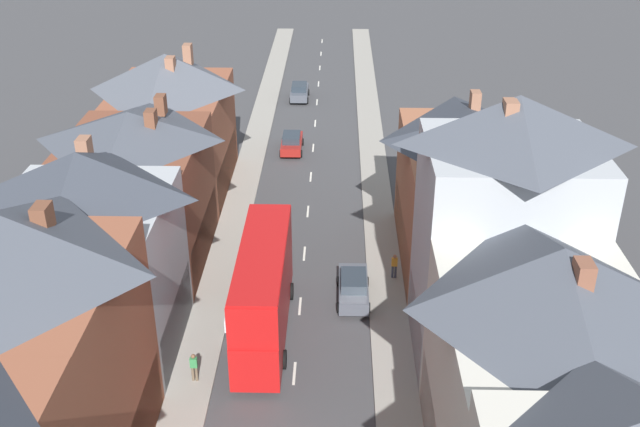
{
  "coord_description": "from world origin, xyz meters",
  "views": [
    {
      "loc": [
        2.02,
        -12.01,
        24.85
      ],
      "look_at": [
        0.97,
        32.14,
        1.85
      ],
      "focal_mm": 42.0,
      "sensor_mm": 36.0,
      "label": 1
    }
  ],
  "objects_px": {
    "car_near_silver": "(299,91)",
    "car_parked_right_a": "(244,303)",
    "double_decker_bus_lead": "(263,289)",
    "pedestrian_mid_left": "(194,366)",
    "car_mid_black": "(353,287)",
    "car_near_blue": "(292,142)",
    "pedestrian_mid_right": "(394,265)"
  },
  "relations": [
    {
      "from": "car_near_silver",
      "to": "car_parked_right_a",
      "type": "bearing_deg",
      "value": -91.97
    },
    {
      "from": "double_decker_bus_lead",
      "to": "pedestrian_mid_left",
      "type": "distance_m",
      "value": 5.58
    },
    {
      "from": "car_mid_black",
      "to": "pedestrian_mid_left",
      "type": "height_order",
      "value": "pedestrian_mid_left"
    },
    {
      "from": "car_near_blue",
      "to": "pedestrian_mid_right",
      "type": "xyz_separation_m",
      "value": [
        7.43,
        -20.17,
        0.22
      ]
    },
    {
      "from": "double_decker_bus_lead",
      "to": "car_parked_right_a",
      "type": "relative_size",
      "value": 2.45
    },
    {
      "from": "double_decker_bus_lead",
      "to": "car_near_blue",
      "type": "xyz_separation_m",
      "value": [
        0.01,
        25.75,
        -2.0
      ]
    },
    {
      "from": "double_decker_bus_lead",
      "to": "car_mid_black",
      "type": "bearing_deg",
      "value": 34.17
    },
    {
      "from": "pedestrian_mid_left",
      "to": "pedestrian_mid_right",
      "type": "xyz_separation_m",
      "value": [
        10.55,
        9.85,
        0.0
      ]
    },
    {
      "from": "car_near_silver",
      "to": "pedestrian_mid_right",
      "type": "distance_m",
      "value": 34.6
    },
    {
      "from": "double_decker_bus_lead",
      "to": "car_near_silver",
      "type": "bearing_deg",
      "value": 89.99
    },
    {
      "from": "car_parked_right_a",
      "to": "car_near_silver",
      "type": "bearing_deg",
      "value": 88.03
    },
    {
      "from": "car_mid_black",
      "to": "car_parked_right_a",
      "type": "bearing_deg",
      "value": -164.27
    },
    {
      "from": "car_near_blue",
      "to": "car_near_silver",
      "type": "xyz_separation_m",
      "value": [
        0.0,
        13.61,
        0.03
      ]
    },
    {
      "from": "double_decker_bus_lead",
      "to": "car_parked_right_a",
      "type": "bearing_deg",
      "value": 129.15
    },
    {
      "from": "car_near_silver",
      "to": "car_mid_black",
      "type": "height_order",
      "value": "car_mid_black"
    },
    {
      "from": "pedestrian_mid_left",
      "to": "double_decker_bus_lead",
      "type": "bearing_deg",
      "value": 53.85
    },
    {
      "from": "double_decker_bus_lead",
      "to": "car_near_silver",
      "type": "distance_m",
      "value": 39.42
    },
    {
      "from": "car_mid_black",
      "to": "pedestrian_mid_left",
      "type": "xyz_separation_m",
      "value": [
        -8.03,
        -7.6,
        0.18
      ]
    },
    {
      "from": "car_parked_right_a",
      "to": "car_mid_black",
      "type": "bearing_deg",
      "value": 15.73
    },
    {
      "from": "double_decker_bus_lead",
      "to": "pedestrian_mid_right",
      "type": "relative_size",
      "value": 6.71
    },
    {
      "from": "car_parked_right_a",
      "to": "pedestrian_mid_right",
      "type": "bearing_deg",
      "value": 24.59
    },
    {
      "from": "double_decker_bus_lead",
      "to": "pedestrian_mid_right",
      "type": "height_order",
      "value": "double_decker_bus_lead"
    },
    {
      "from": "car_parked_right_a",
      "to": "pedestrian_mid_left",
      "type": "distance_m",
      "value": 6.13
    },
    {
      "from": "pedestrian_mid_right",
      "to": "car_near_silver",
      "type": "bearing_deg",
      "value": 102.4
    },
    {
      "from": "car_mid_black",
      "to": "pedestrian_mid_right",
      "type": "height_order",
      "value": "pedestrian_mid_right"
    },
    {
      "from": "double_decker_bus_lead",
      "to": "car_near_silver",
      "type": "height_order",
      "value": "double_decker_bus_lead"
    },
    {
      "from": "car_near_blue",
      "to": "car_near_silver",
      "type": "bearing_deg",
      "value": 90.0
    },
    {
      "from": "car_mid_black",
      "to": "car_near_blue",
      "type": "bearing_deg",
      "value": 102.33
    },
    {
      "from": "car_near_silver",
      "to": "double_decker_bus_lead",
      "type": "bearing_deg",
      "value": -90.01
    },
    {
      "from": "pedestrian_mid_right",
      "to": "car_mid_black",
      "type": "bearing_deg",
      "value": -138.35
    },
    {
      "from": "car_near_silver",
      "to": "pedestrian_mid_right",
      "type": "bearing_deg",
      "value": -77.6
    },
    {
      "from": "double_decker_bus_lead",
      "to": "car_parked_right_a",
      "type": "xyz_separation_m",
      "value": [
        -1.29,
        1.59,
        -1.96
      ]
    }
  ]
}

